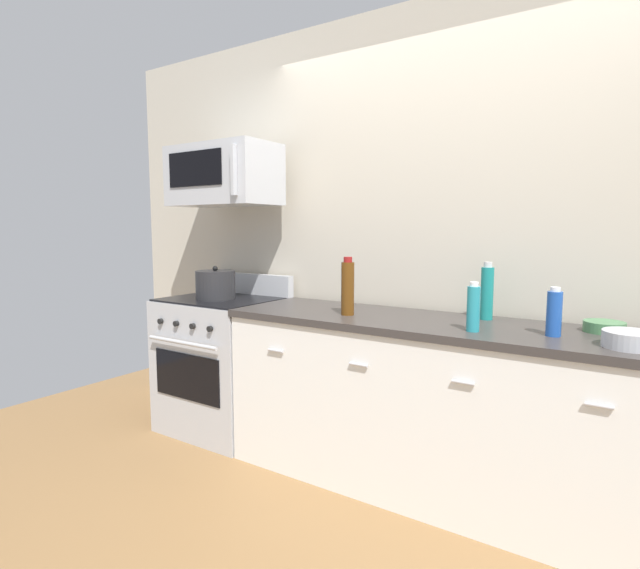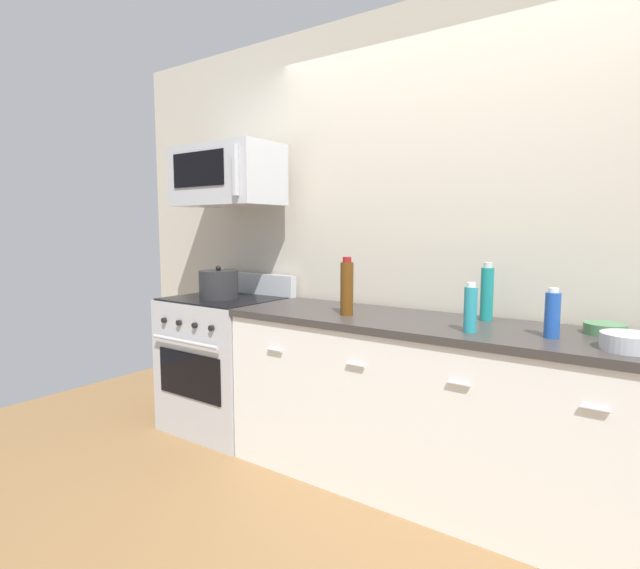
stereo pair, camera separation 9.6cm
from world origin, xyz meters
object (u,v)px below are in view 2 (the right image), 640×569
Objects in this scene: bowl_green_glaze at (605,328)px; bottle_dish_soap at (471,309)px; bottle_soda_blue at (552,314)px; bottle_sparkling_teal at (487,293)px; bottle_wine_amber at (347,288)px; bowl_steel_prep at (629,341)px; microwave at (227,176)px; stockpot at (219,284)px; range_oven at (226,362)px.

bottle_dish_soap is at bearing -148.25° from bowl_green_glaze.
bottle_soda_blue is 0.44m from bottle_sparkling_teal.
bottle_wine_amber reaches higher than bowl_green_glaze.
bowl_green_glaze is 0.86× the size of bowl_steel_prep.
bottle_soda_blue is at bearing 16.11° from bottle_dish_soap.
microwave reaches higher than stockpot.
bottle_wine_amber is 1.26m from bowl_green_glaze.
stockpot reaches higher than bowl_steel_prep.
microwave is at bearing -177.02° from bowl_green_glaze.
range_oven is at bearing 175.16° from bottle_wine_amber.
bowl_green_glaze is at bearing 50.55° from bottle_soda_blue.
bottle_soda_blue is (2.10, -0.10, -0.73)m from microwave.
bottle_dish_soap reaches higher than stockpot.
bottle_sparkling_teal reaches higher than bowl_steel_prep.
range_oven is 0.55m from stockpot.
bottle_wine_amber is 0.74m from bottle_sparkling_teal.
bottle_sparkling_teal is 1.31× the size of bottle_dish_soap.
range_oven reaches higher than bowl_green_glaze.
bottle_soda_blue is (2.10, -0.06, 0.56)m from range_oven.
bottle_wine_amber is at bearing 178.21° from bowl_steel_prep.
bottle_dish_soap is at bearing -5.20° from bottle_wine_amber.
bottle_soda_blue is 2.10m from stockpot.
bottle_sparkling_teal reaches higher than bottle_dish_soap.
bottle_dish_soap is 1.11× the size of bowl_steel_prep.
range_oven is 1.44× the size of microwave.
microwave is 2.31× the size of bottle_wine_amber.
bottle_dish_soap reaches higher than bottle_soda_blue.
bottle_wine_amber is at bearing -7.26° from microwave.
stockpot is (-0.00, -0.10, -0.73)m from microwave.
bottle_sparkling_teal is 1.70× the size of bowl_green_glaze.
range_oven is 3.53× the size of bottle_sparkling_teal.
bottle_soda_blue is at bearing -129.45° from bowl_green_glaze.
bowl_green_glaze is at bearing 11.64° from bottle_wine_amber.
microwave is 2.22m from bottle_soda_blue.
bowl_green_glaze is at bearing 4.10° from range_oven.
range_oven is 4.62× the size of bottle_dish_soap.
bottle_wine_amber is at bearing -178.33° from bottle_soda_blue.
bottle_soda_blue is 0.83× the size of stockpot.
range_oven is 2.33m from bowl_green_glaze.
range_oven is at bearing -173.68° from bottle_sparkling_teal.
microwave is at bearing 177.17° from bottle_soda_blue.
stockpot is (-1.73, -0.25, -0.05)m from bottle_sparkling_teal.
microwave is 3.38× the size of bottle_soda_blue.
stockpot reaches higher than range_oven.
bottle_sparkling_teal is at bearing 6.32° from range_oven.
bottle_sparkling_teal is (1.73, 0.19, 0.59)m from range_oven.
stockpot is (-2.28, -0.22, 0.07)m from bowl_green_glaze.
bottle_sparkling_teal reaches higher than bowl_green_glaze.
bottle_dish_soap is (0.03, -0.35, -0.03)m from bottle_sparkling_teal.
bowl_steel_prep is (0.66, -0.32, -0.11)m from bottle_sparkling_teal.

